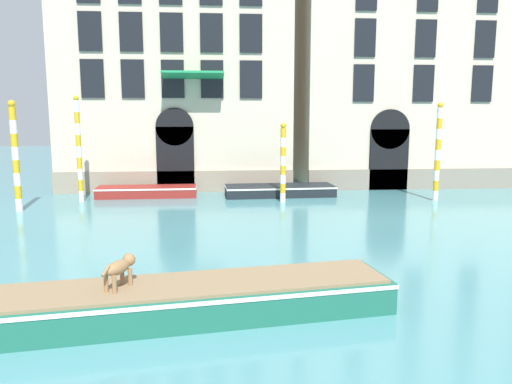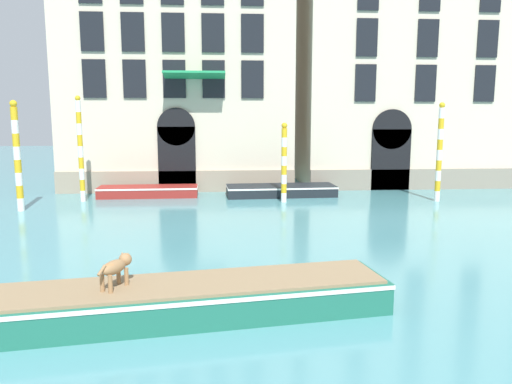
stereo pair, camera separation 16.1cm
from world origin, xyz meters
TOP-DOWN VIEW (x-y plane):
  - palazzo_left at (0.84, 25.52)m, footprint 11.87×7.40m
  - palazzo_right at (13.38, 25.53)m, footprint 11.59×6.13m
  - boat_foreground at (2.33, 6.87)m, footprint 7.97×2.73m
  - dog_on_deck at (0.99, 6.72)m, footprint 0.54×0.84m
  - boat_moored_near_palazzo at (-0.41, 21.26)m, footprint 4.68×1.43m
  - boat_moored_far at (5.90, 21.05)m, footprint 5.26×1.98m
  - mooring_pole_0 at (-3.16, 20.15)m, footprint 0.23×0.23m
  - mooring_pole_1 at (12.73, 19.05)m, footprint 0.25×0.25m
  - mooring_pole_2 at (5.81, 19.36)m, footprint 0.25×0.25m
  - mooring_pole_3 at (-5.09, 18.11)m, footprint 0.28×0.28m

SIDE VIEW (x-z plane):
  - boat_moored_near_palazzo at x=-0.41m, z-range 0.01..0.51m
  - boat_moored_far at x=5.90m, z-range 0.01..0.52m
  - boat_foreground at x=2.33m, z-range 0.02..0.71m
  - dog_on_deck at x=0.99m, z-range 0.78..1.39m
  - mooring_pole_2 at x=5.81m, z-range 0.02..3.53m
  - mooring_pole_1 at x=12.73m, z-range 0.02..4.41m
  - mooring_pole_3 at x=-5.09m, z-range 0.02..4.45m
  - mooring_pole_0 at x=-3.16m, z-range 0.02..4.70m
  - palazzo_right at x=13.38m, z-range -0.02..14.84m
  - palazzo_left at x=0.84m, z-range -0.02..14.94m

